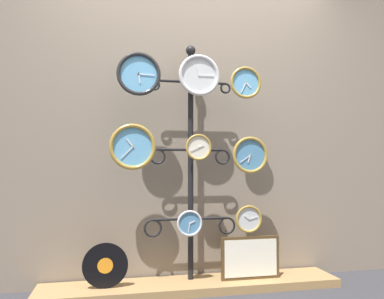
{
  "coord_description": "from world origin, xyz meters",
  "views": [
    {
      "loc": [
        -0.58,
        -2.37,
        0.89
      ],
      "look_at": [
        0.0,
        0.36,
        1.03
      ],
      "focal_mm": 35.0,
      "sensor_mm": 36.0,
      "label": 1
    }
  ],
  "objects_px": {
    "clock_middle_right": "(250,155)",
    "clock_top_right": "(246,83)",
    "clock_bottom_center": "(189,223)",
    "clock_bottom_right": "(249,219)",
    "picture_frame": "(250,258)",
    "clock_top_left": "(139,74)",
    "vinyl_record": "(105,266)",
    "clock_top_center": "(199,75)",
    "clock_middle_left": "(133,147)",
    "clock_middle_center": "(198,147)",
    "display_stand": "(191,208)"
  },
  "relations": [
    {
      "from": "clock_bottom_right",
      "to": "picture_frame",
      "type": "height_order",
      "value": "clock_bottom_right"
    },
    {
      "from": "clock_top_center",
      "to": "clock_middle_left",
      "type": "xyz_separation_m",
      "value": [
        -0.49,
        -0.03,
        -0.54
      ]
    },
    {
      "from": "clock_middle_center",
      "to": "vinyl_record",
      "type": "relative_size",
      "value": 0.63
    },
    {
      "from": "clock_top_right",
      "to": "clock_middle_center",
      "type": "bearing_deg",
      "value": 177.38
    },
    {
      "from": "clock_top_center",
      "to": "clock_middle_right",
      "type": "xyz_separation_m",
      "value": [
        0.39,
        -0.01,
        -0.6
      ]
    },
    {
      "from": "display_stand",
      "to": "vinyl_record",
      "type": "distance_m",
      "value": 0.73
    },
    {
      "from": "clock_middle_right",
      "to": "clock_middle_center",
      "type": "bearing_deg",
      "value": 179.66
    },
    {
      "from": "clock_top_right",
      "to": "clock_middle_left",
      "type": "xyz_separation_m",
      "value": [
        -0.85,
        -0.0,
        -0.5
      ]
    },
    {
      "from": "clock_middle_right",
      "to": "clock_top_right",
      "type": "bearing_deg",
      "value": -158.95
    },
    {
      "from": "display_stand",
      "to": "vinyl_record",
      "type": "xyz_separation_m",
      "value": [
        -0.62,
        -0.1,
        -0.38
      ]
    },
    {
      "from": "clock_top_left",
      "to": "clock_bottom_center",
      "type": "height_order",
      "value": "clock_top_left"
    },
    {
      "from": "vinyl_record",
      "to": "clock_top_right",
      "type": "bearing_deg",
      "value": -1.03
    },
    {
      "from": "clock_top_right",
      "to": "clock_middle_center",
      "type": "relative_size",
      "value": 1.26
    },
    {
      "from": "display_stand",
      "to": "clock_bottom_center",
      "type": "bearing_deg",
      "value": -106.05
    },
    {
      "from": "display_stand",
      "to": "clock_middle_right",
      "type": "xyz_separation_m",
      "value": [
        0.44,
        -0.1,
        0.4
      ]
    },
    {
      "from": "clock_top_right",
      "to": "clock_middle_left",
      "type": "bearing_deg",
      "value": -179.77
    },
    {
      "from": "clock_top_center",
      "to": "clock_bottom_right",
      "type": "distance_m",
      "value": 1.14
    },
    {
      "from": "clock_top_center",
      "to": "vinyl_record",
      "type": "relative_size",
      "value": 1.01
    },
    {
      "from": "clock_middle_right",
      "to": "clock_bottom_right",
      "type": "relative_size",
      "value": 1.35
    },
    {
      "from": "clock_top_left",
      "to": "clock_middle_left",
      "type": "bearing_deg",
      "value": -173.14
    },
    {
      "from": "clock_top_right",
      "to": "clock_bottom_right",
      "type": "distance_m",
      "value": 1.03
    },
    {
      "from": "clock_top_center",
      "to": "clock_bottom_center",
      "type": "bearing_deg",
      "value": -164.37
    },
    {
      "from": "display_stand",
      "to": "clock_middle_center",
      "type": "bearing_deg",
      "value": -68.3
    },
    {
      "from": "clock_bottom_center",
      "to": "clock_top_left",
      "type": "bearing_deg",
      "value": -179.26
    },
    {
      "from": "clock_bottom_center",
      "to": "vinyl_record",
      "type": "bearing_deg",
      "value": 178.81
    },
    {
      "from": "clock_middle_left",
      "to": "clock_middle_center",
      "type": "bearing_deg",
      "value": 2.39
    },
    {
      "from": "vinyl_record",
      "to": "clock_top_left",
      "type": "bearing_deg",
      "value": -4.46
    },
    {
      "from": "clock_middle_left",
      "to": "clock_bottom_center",
      "type": "height_order",
      "value": "clock_middle_left"
    },
    {
      "from": "display_stand",
      "to": "clock_top_center",
      "type": "relative_size",
      "value": 5.83
    },
    {
      "from": "clock_middle_center",
      "to": "vinyl_record",
      "type": "xyz_separation_m",
      "value": [
        -0.66,
        0.0,
        -0.83
      ]
    },
    {
      "from": "clock_middle_right",
      "to": "clock_bottom_right",
      "type": "height_order",
      "value": "clock_middle_right"
    },
    {
      "from": "clock_top_left",
      "to": "vinyl_record",
      "type": "bearing_deg",
      "value": 175.54
    },
    {
      "from": "clock_middle_right",
      "to": "clock_bottom_right",
      "type": "distance_m",
      "value": 0.48
    },
    {
      "from": "clock_top_right",
      "to": "clock_bottom_center",
      "type": "relative_size",
      "value": 1.3
    },
    {
      "from": "clock_middle_right",
      "to": "clock_bottom_center",
      "type": "xyz_separation_m",
      "value": [
        -0.47,
        -0.01,
        -0.5
      ]
    },
    {
      "from": "clock_middle_left",
      "to": "clock_middle_right",
      "type": "distance_m",
      "value": 0.89
    },
    {
      "from": "clock_top_left",
      "to": "clock_top_right",
      "type": "bearing_deg",
      "value": -0.1
    },
    {
      "from": "clock_bottom_right",
      "to": "picture_frame",
      "type": "distance_m",
      "value": 0.29
    },
    {
      "from": "picture_frame",
      "to": "clock_middle_right",
      "type": "bearing_deg",
      "value": 6.81
    },
    {
      "from": "display_stand",
      "to": "picture_frame",
      "type": "height_order",
      "value": "display_stand"
    },
    {
      "from": "display_stand",
      "to": "clock_top_left",
      "type": "relative_size",
      "value": 5.79
    },
    {
      "from": "clock_bottom_center",
      "to": "clock_bottom_right",
      "type": "height_order",
      "value": "clock_bottom_right"
    },
    {
      "from": "clock_top_center",
      "to": "picture_frame",
      "type": "relative_size",
      "value": 0.69
    },
    {
      "from": "clock_middle_left",
      "to": "clock_middle_right",
      "type": "height_order",
      "value": "clock_middle_left"
    },
    {
      "from": "clock_top_center",
      "to": "clock_middle_center",
      "type": "distance_m",
      "value": 0.54
    },
    {
      "from": "clock_top_right",
      "to": "clock_middle_left",
      "type": "height_order",
      "value": "clock_top_right"
    },
    {
      "from": "clock_top_left",
      "to": "vinyl_record",
      "type": "height_order",
      "value": "clock_top_left"
    },
    {
      "from": "clock_top_right",
      "to": "picture_frame",
      "type": "relative_size",
      "value": 0.54
    },
    {
      "from": "display_stand",
      "to": "clock_top_center",
      "type": "xyz_separation_m",
      "value": [
        0.05,
        -0.09,
        0.99
      ]
    },
    {
      "from": "clock_middle_left",
      "to": "clock_bottom_center",
      "type": "xyz_separation_m",
      "value": [
        0.41,
        0.01,
        -0.55
      ]
    }
  ]
}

